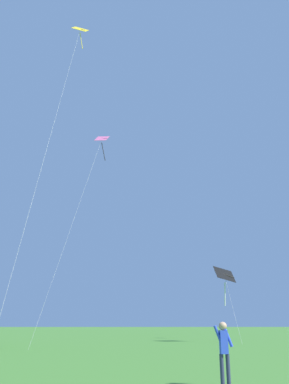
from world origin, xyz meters
TOP-DOWN VIEW (x-y plane):
  - kite_black_large at (7.94, 37.28)m, footprint 2.10×5.80m
  - kite_pink_low at (-4.24, 31.58)m, footprint 4.41×7.41m
  - kite_yellow_diamond at (-5.73, 24.65)m, footprint 2.49×9.47m
  - person_in_red_shirt at (1.86, 8.81)m, footprint 0.56×0.24m

SIDE VIEW (x-z plane):
  - person_in_red_shirt at x=1.86m, z-range 0.18..1.92m
  - kite_black_large at x=7.94m, z-range 2.16..9.33m
  - kite_pink_low at x=-4.24m, z-range 7.80..26.69m
  - kite_yellow_diamond at x=-5.73m, z-range 10.43..36.48m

